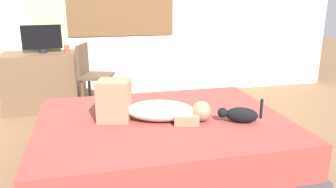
# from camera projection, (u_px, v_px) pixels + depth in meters

# --- Properties ---
(ground_plane) EXTENTS (16.00, 16.00, 0.00)m
(ground_plane) POSITION_uv_depth(u_px,v_px,m) (168.00, 168.00, 2.92)
(ground_plane) COLOR brown
(bed) EXTENTS (2.14, 1.67, 0.43)m
(bed) POSITION_uv_depth(u_px,v_px,m) (162.00, 142.00, 2.93)
(bed) COLOR #38383D
(bed) RESTS_ON ground
(person_lying) EXTENTS (0.94, 0.48, 0.34)m
(person_lying) POSITION_uv_depth(u_px,v_px,m) (148.00, 107.00, 2.79)
(person_lying) COLOR silver
(person_lying) RESTS_ON bed
(cat) EXTENTS (0.33, 0.21, 0.21)m
(cat) POSITION_uv_depth(u_px,v_px,m) (239.00, 115.00, 2.75)
(cat) COLOR black
(cat) RESTS_ON bed
(desk) EXTENTS (0.90, 0.56, 0.74)m
(desk) POSITION_uv_depth(u_px,v_px,m) (41.00, 81.00, 4.36)
(desk) COLOR brown
(desk) RESTS_ON ground
(tv_monitor) EXTENTS (0.48, 0.10, 0.35)m
(tv_monitor) POSITION_uv_depth(u_px,v_px,m) (42.00, 38.00, 4.22)
(tv_monitor) COLOR black
(tv_monitor) RESTS_ON desk
(cup) EXTENTS (0.07, 0.07, 0.09)m
(cup) POSITION_uv_depth(u_px,v_px,m) (67.00, 48.00, 4.33)
(cup) COLOR #B23D38
(cup) RESTS_ON desk
(chair_by_desk) EXTENTS (0.48, 0.48, 0.86)m
(chair_by_desk) POSITION_uv_depth(u_px,v_px,m) (91.00, 72.00, 4.26)
(chair_by_desk) COLOR #4C3828
(chair_by_desk) RESTS_ON ground
(curtain_left) EXTENTS (0.44, 0.06, 2.54)m
(curtain_left) POSITION_uv_depth(u_px,v_px,m) (47.00, 9.00, 4.40)
(curtain_left) COLOR #ADCC75
(curtain_left) RESTS_ON ground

